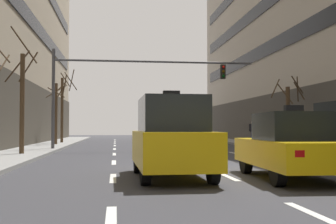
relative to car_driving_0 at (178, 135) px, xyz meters
The scene contains 36 objects.
ground_plane 15.36m from the car_driving_0, 95.13° to the right, with size 120.00×120.00×0.00m, color #38383D.
lane_stripe_l1_s2 23.70m from the car_driving_0, 100.70° to the right, with size 0.16×2.00×0.01m, color silver.
lane_stripe_l1_s3 18.82m from the car_driving_0, 103.53° to the right, with size 0.16×2.00×0.01m, color silver.
lane_stripe_l1_s4 14.01m from the car_driving_0, 108.32° to the right, with size 0.16×2.00×0.01m, color silver.
lane_stripe_l1_s5 9.41m from the car_driving_0, 117.98° to the right, with size 0.16×2.00×0.01m, color silver.
lane_stripe_l1_s6 5.54m from the car_driving_0, 143.29° to the right, with size 0.16×2.00×0.01m, color silver.
lane_stripe_l1_s7 4.79m from the car_driving_0, 158.62° to the left, with size 0.16×2.00×0.01m, color silver.
lane_stripe_l1_s8 8.07m from the car_driving_0, 123.19° to the left, with size 0.16×2.00×0.01m, color silver.
lane_stripe_l1_s9 12.54m from the car_driving_0, 110.56° to the left, with size 0.16×2.00×0.01m, color silver.
lane_stripe_l1_s10 17.31m from the car_driving_0, 104.73° to the left, with size 0.16×2.00×0.01m, color silver.
lane_stripe_l2_s2 23.33m from the car_driving_0, 93.37° to the right, with size 0.16×2.00×0.01m, color silver.
lane_stripe_l2_s3 18.35m from the car_driving_0, 94.29° to the right, with size 0.16×2.00×0.01m, color silver.
lane_stripe_l2_s4 13.37m from the car_driving_0, 95.89° to the right, with size 0.16×2.00×0.01m, color silver.
lane_stripe_l2_s5 8.43m from the car_driving_0, 99.40° to the right, with size 0.16×2.00×0.01m, color silver.
lane_stripe_l2_s6 3.64m from the car_driving_0, 112.68° to the right, with size 0.16×2.00×0.01m, color silver.
lane_stripe_l2_s7 2.34m from the car_driving_0, 128.52° to the left, with size 0.16×2.00×0.01m, color silver.
lane_stripe_l2_s8 6.90m from the car_driving_0, 101.52° to the left, with size 0.16×2.00×0.01m, color silver.
lane_stripe_l2_s9 11.83m from the car_driving_0, 96.67° to the left, with size 0.16×2.00×0.01m, color silver.
lane_stripe_l2_s10 16.80m from the car_driving_0, 94.68° to the left, with size 0.16×2.00×0.01m, color silver.
lane_stripe_l3_s3 18.37m from the car_driving_0, 84.82° to the right, with size 0.16×2.00×0.01m, color silver.
lane_stripe_l3_s4 13.40m from the car_driving_0, 82.89° to the right, with size 0.16×2.00×0.01m, color silver.
lane_stripe_l3_s5 8.48m from the car_driving_0, 78.68° to the right, with size 0.16×2.00×0.01m, color silver.
lane_stripe_l3_s6 3.76m from the car_driving_0, 63.19° to the right, with size 0.16×2.00×0.01m, color silver.
lane_stripe_l3_s7 2.52m from the car_driving_0, 46.10° to the left, with size 0.16×2.00×0.01m, color silver.
lane_stripe_l3_s8 6.97m from the car_driving_0, 76.15° to the left, with size 0.16×2.00×0.01m, color silver.
lane_stripe_l3_s9 11.86m from the car_driving_0, 81.96° to the left, with size 0.16×2.00×0.01m, color silver.
lane_stripe_l3_s10 16.82m from the car_driving_0, 84.34° to the left, with size 0.16×2.00×0.01m, color silver.
car_driving_0 is the anchor object (origin of this frame).
taxi_driving_1 19.04m from the car_driving_0, 89.70° to the right, with size 2.08×4.57×1.86m.
taxi_driving_2 18.66m from the car_driving_0, 98.95° to the right, with size 1.85×4.33×2.26m.
traffic_signal_0 7.05m from the car_driving_0, 128.57° to the right, with size 11.58×0.35×5.60m.
street_tree_0 12.99m from the car_driving_0, 131.96° to the right, with size 2.03×2.13×5.60m.
street_tree_1 7.95m from the car_driving_0, 42.16° to the right, with size 2.13×2.13×4.16m.
street_tree_2 10.06m from the car_driving_0, 149.92° to the left, with size 2.45×2.45×5.72m.
street_tree_3 8.76m from the car_driving_0, behind, with size 1.30×1.49×4.90m.
pedestrian_0 6.01m from the car_driving_0, 14.16° to the left, with size 0.47×0.34×1.64m.
Camera 1 is at (-2.97, -14.14, 1.31)m, focal length 45.74 mm.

